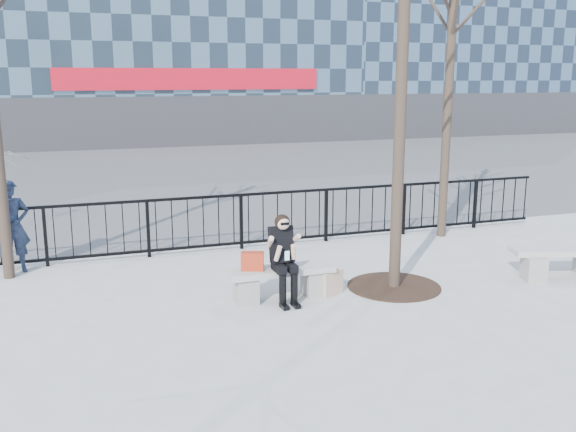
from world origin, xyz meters
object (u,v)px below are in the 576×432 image
object	(u,v)px
standing_man	(12,227)
bench_main	(281,280)
bench_second	(562,259)
seated_woman	(284,259)

from	to	relation	value
standing_man	bench_main	bearing A→B (deg)	-48.94
bench_second	seated_woman	bearing A→B (deg)	-167.62
bench_second	seated_woman	xyz separation A→B (m)	(-4.83, 0.38, 0.36)
seated_woman	bench_main	bearing A→B (deg)	90.00
bench_second	standing_man	bearing A→B (deg)	176.00
seated_woman	standing_man	bearing A→B (deg)	142.90
bench_main	bench_second	bearing A→B (deg)	-6.43
bench_main	standing_man	size ratio (longest dim) A/B	1.02
seated_woman	standing_man	world-z (taller)	standing_man
bench_main	seated_woman	distance (m)	0.40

